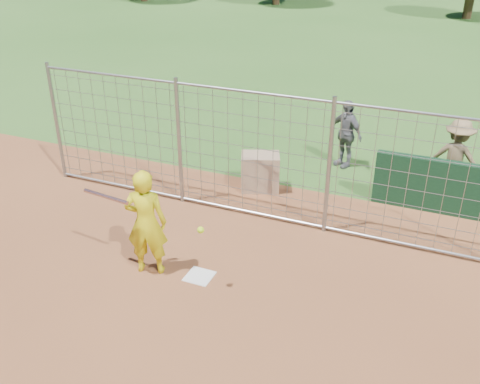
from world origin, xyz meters
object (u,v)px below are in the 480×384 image
at_px(batter, 146,223).
at_px(equipment_bin, 260,172).
at_px(bystander_b, 345,134).
at_px(bystander_c, 456,158).

distance_m(batter, equipment_bin, 3.59).
relative_size(bystander_b, equipment_bin, 1.99).
height_order(bystander_b, bystander_c, bystander_c).
bearing_deg(batter, bystander_b, -127.93).
height_order(batter, bystander_c, batter).
bearing_deg(bystander_c, equipment_bin, 31.02).
xyz_separation_m(bystander_b, bystander_c, (2.42, -0.56, 0.03)).
distance_m(bystander_c, equipment_bin, 4.05).
bearing_deg(bystander_b, equipment_bin, -94.89).
height_order(bystander_b, equipment_bin, bystander_b).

